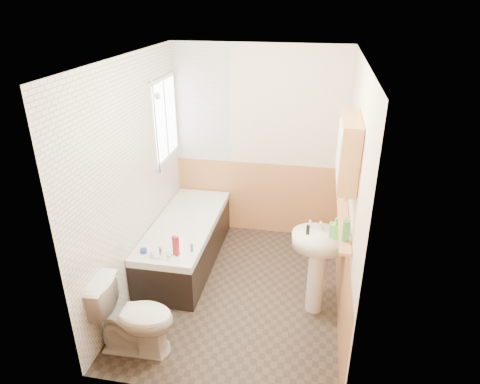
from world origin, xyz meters
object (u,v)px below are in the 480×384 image
object	(u,v)px
bathtub	(186,241)
toilet	(134,317)
medicine_cabinet	(348,151)
sink	(318,256)
pine_shelf	(343,218)

from	to	relation	value
bathtub	toilet	xyz separation A→B (m)	(-0.03, -1.47, 0.08)
medicine_cabinet	sink	bearing A→B (deg)	155.00
sink	medicine_cabinet	size ratio (longest dim) A/B	1.57
toilet	pine_shelf	size ratio (longest dim) A/B	0.59
sink	medicine_cabinet	bearing A→B (deg)	-37.06
sink	pine_shelf	distance (m)	0.49
toilet	medicine_cabinet	size ratio (longest dim) A/B	1.14
sink	pine_shelf	world-z (taller)	pine_shelf
bathtub	medicine_cabinet	world-z (taller)	medicine_cabinet
sink	bathtub	bearing A→B (deg)	146.86
bathtub	toilet	world-z (taller)	toilet
toilet	medicine_cabinet	bearing A→B (deg)	-68.08
toilet	sink	xyz separation A→B (m)	(1.60, 0.86, 0.28)
pine_shelf	sink	bearing A→B (deg)	-179.33
sink	pine_shelf	size ratio (longest dim) A/B	0.81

